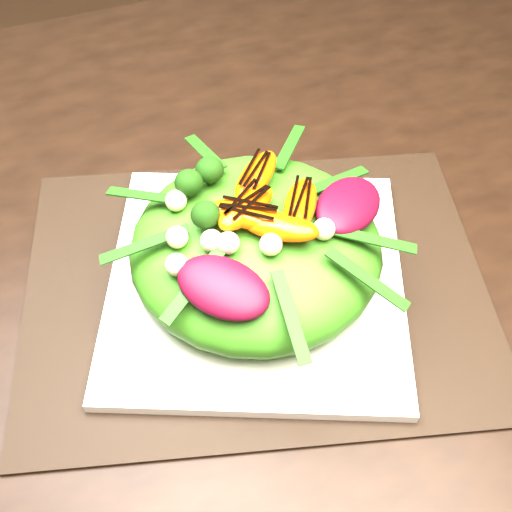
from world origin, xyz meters
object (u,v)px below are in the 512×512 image
object	(u,v)px
plate_base	(256,281)
salad_bowl	(256,272)
orange_segment	(248,195)
placemat	(256,286)
lettuce_mound	(256,248)

from	to	relation	value
plate_base	salad_bowl	xyz separation A→B (m)	(0.00, -0.00, 0.01)
salad_bowl	orange_segment	size ratio (longest dim) A/B	3.65
placemat	plate_base	distance (m)	0.01
salad_bowl	orange_segment	world-z (taller)	orange_segment
orange_segment	plate_base	bearing A→B (deg)	-90.43
placemat	lettuce_mound	xyz separation A→B (m)	(0.00, 0.00, 0.06)
orange_segment	lettuce_mound	bearing A→B (deg)	-90.43
plate_base	lettuce_mound	distance (m)	0.05
placemat	lettuce_mound	world-z (taller)	lettuce_mound
placemat	orange_segment	world-z (taller)	orange_segment
plate_base	salad_bowl	distance (m)	0.01
lettuce_mound	plate_base	bearing A→B (deg)	0.00
lettuce_mound	salad_bowl	bearing A→B (deg)	-90.00
placemat	orange_segment	size ratio (longest dim) A/B	6.60
plate_base	orange_segment	bearing A→B (deg)	89.57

